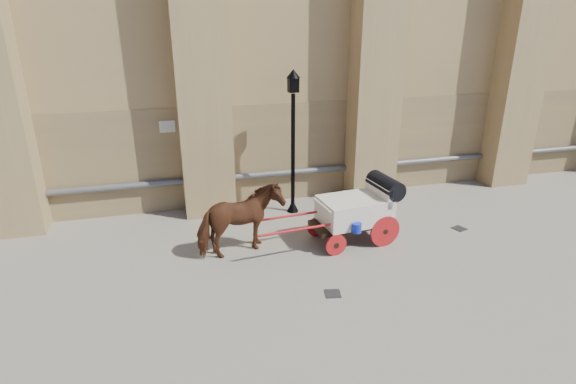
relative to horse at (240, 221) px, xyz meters
name	(u,v)px	position (x,y,z in m)	size (l,w,h in m)	color
ground	(272,267)	(0.56, -0.84, -0.84)	(90.00, 90.00, 0.00)	gray
horse	(240,221)	(0.00, 0.00, 0.00)	(0.91, 2.00, 1.69)	brown
carriage	(359,208)	(2.97, -0.05, 0.03)	(3.77, 1.42, 1.62)	black
street_lamp	(293,139)	(1.89, 2.15, 1.32)	(0.38, 0.38, 4.04)	black
drain_grate_near	(333,294)	(1.50, -2.20, -0.84)	(0.32, 0.32, 0.01)	black
drain_grate_far	(459,228)	(5.87, -0.19, -0.84)	(0.32, 0.32, 0.01)	black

